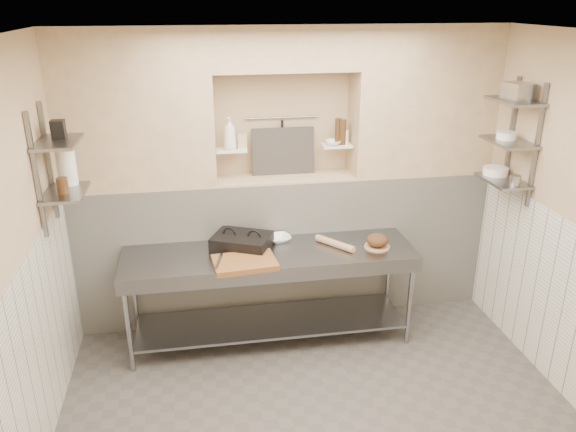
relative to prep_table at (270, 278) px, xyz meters
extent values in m
cube|color=#4F4A46|center=(0.23, -1.18, -0.69)|extent=(4.00, 3.90, 0.10)
cube|color=silver|center=(0.23, -1.18, 2.21)|extent=(4.00, 3.90, 0.10)
cube|color=tan|center=(-1.82, -1.18, 0.76)|extent=(0.10, 3.90, 2.80)
cube|color=tan|center=(0.23, 0.82, 0.76)|extent=(4.00, 0.10, 2.80)
cube|color=silver|center=(0.23, 0.57, 0.06)|extent=(4.00, 0.40, 1.40)
cube|color=tan|center=(0.23, 0.57, 0.77)|extent=(1.30, 0.40, 0.02)
cube|color=tan|center=(-1.09, 0.57, 1.46)|extent=(1.35, 0.40, 1.40)
cube|color=tan|center=(1.56, 0.57, 1.46)|extent=(1.35, 0.40, 1.40)
cube|color=tan|center=(0.23, 0.57, 1.96)|extent=(1.30, 0.40, 0.40)
cube|color=silver|center=(-1.76, -1.18, 0.06)|extent=(0.02, 3.90, 1.40)
cube|color=white|center=(-0.27, 0.57, 1.06)|extent=(0.28, 0.16, 0.02)
cube|color=white|center=(0.73, 0.57, 1.06)|extent=(0.28, 0.16, 0.02)
cylinder|color=gray|center=(0.23, 0.74, 1.31)|extent=(0.70, 0.02, 0.02)
cylinder|color=black|center=(0.23, 0.72, 1.14)|extent=(0.02, 0.02, 0.30)
cube|color=#383330|center=(0.23, 0.67, 1.00)|extent=(0.60, 0.08, 0.45)
cube|color=slate|center=(-1.74, 0.07, 1.16)|extent=(0.03, 0.03, 0.95)
cube|color=slate|center=(-1.74, -0.33, 1.16)|extent=(0.03, 0.03, 0.95)
cube|color=slate|center=(-1.61, -0.13, 0.96)|extent=(0.30, 0.50, 0.02)
cube|color=slate|center=(-1.61, -0.13, 1.36)|extent=(0.30, 0.50, 0.03)
cube|color=slate|center=(2.21, 0.07, 1.21)|extent=(0.03, 0.03, 1.05)
cube|color=slate|center=(2.21, -0.33, 1.21)|extent=(0.03, 0.03, 1.05)
cube|color=slate|center=(2.07, -0.13, 0.86)|extent=(0.30, 0.50, 0.02)
cube|color=slate|center=(2.07, -0.13, 1.21)|extent=(0.30, 0.50, 0.02)
cube|color=slate|center=(2.07, -0.13, 1.56)|extent=(0.30, 0.50, 0.03)
cube|color=gray|center=(0.00, 0.02, 0.24)|extent=(2.60, 0.70, 0.04)
cube|color=gray|center=(0.00, 0.02, -0.46)|extent=(2.45, 0.60, 0.03)
cube|color=gray|center=(0.00, -0.31, 0.18)|extent=(2.60, 0.02, 0.12)
cylinder|color=gray|center=(-1.24, -0.27, -0.21)|extent=(0.04, 0.04, 0.86)
cylinder|color=gray|center=(-1.24, 0.31, -0.21)|extent=(0.04, 0.04, 0.86)
cylinder|color=gray|center=(1.24, -0.27, -0.21)|extent=(0.04, 0.04, 0.86)
cylinder|color=gray|center=(1.24, 0.31, -0.21)|extent=(0.04, 0.04, 0.86)
cube|color=black|center=(-0.23, 0.12, 0.30)|extent=(0.60, 0.54, 0.09)
cube|color=black|center=(-0.23, 0.12, 0.37)|extent=(0.60, 0.54, 0.05)
cube|color=brown|center=(-0.24, -0.21, 0.28)|extent=(0.56, 0.41, 0.05)
cube|color=gray|center=(-0.23, -0.05, 0.31)|extent=(0.24, 0.06, 0.01)
cylinder|color=gray|center=(-0.46, -0.21, 0.31)|extent=(0.08, 0.26, 0.02)
imported|color=white|center=(0.12, 0.23, 0.28)|extent=(0.25, 0.25, 0.05)
cylinder|color=tan|center=(0.60, 0.02, 0.29)|extent=(0.31, 0.36, 0.06)
cylinder|color=tan|center=(0.97, -0.05, 0.26)|extent=(0.23, 0.23, 0.01)
ellipsoid|color=#4C2D19|center=(0.97, -0.05, 0.33)|extent=(0.20, 0.20, 0.12)
imported|color=white|center=(-0.28, 0.54, 1.22)|extent=(0.15, 0.15, 0.30)
cube|color=tan|center=(-0.17, 0.59, 1.13)|extent=(0.09, 0.09, 0.13)
imported|color=white|center=(0.69, 0.54, 1.09)|extent=(0.15, 0.15, 0.05)
cylinder|color=#3F2712|center=(0.78, 0.55, 1.19)|extent=(0.06, 0.06, 0.24)
cylinder|color=#3F2712|center=(0.74, 0.59, 1.19)|extent=(0.06, 0.06, 0.24)
cylinder|color=white|center=(0.81, 0.58, 1.14)|extent=(0.08, 0.08, 0.13)
cylinder|color=white|center=(-1.61, 0.04, 1.12)|extent=(0.14, 0.14, 0.29)
cylinder|color=#3F2712|center=(-1.61, -0.19, 1.03)|extent=(0.08, 0.08, 0.13)
cube|color=black|center=(-1.61, -0.06, 1.44)|extent=(0.10, 0.10, 0.14)
cylinder|color=white|center=(2.07, 0.01, 0.90)|extent=(0.22, 0.22, 0.07)
cylinder|color=gray|center=(2.07, -0.31, 0.92)|extent=(0.09, 0.09, 0.09)
cylinder|color=white|center=(2.07, -0.08, 1.25)|extent=(0.17, 0.17, 0.06)
cube|color=gray|center=(2.07, -0.16, 1.64)|extent=(0.21, 0.25, 0.14)
camera|label=1|loc=(-0.60, -4.47, 2.37)|focal=35.00mm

